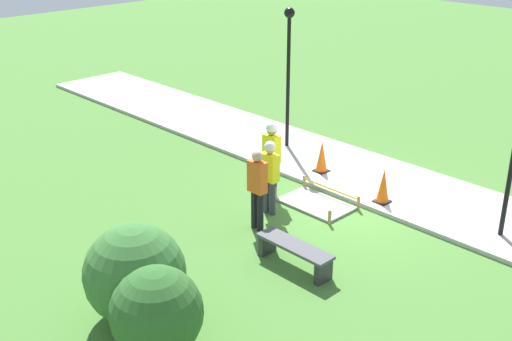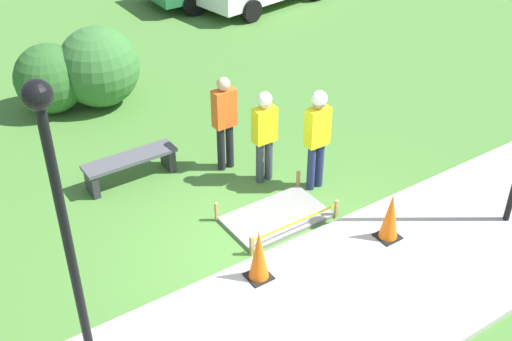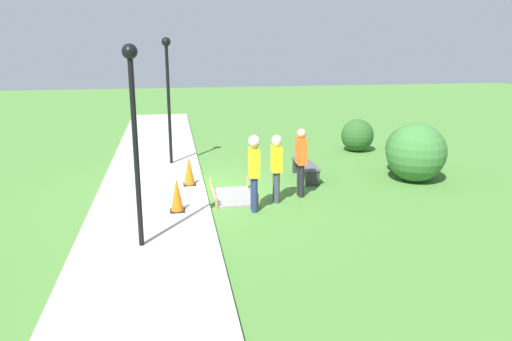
% 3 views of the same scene
% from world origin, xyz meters
% --- Properties ---
extents(ground_plane, '(60.00, 60.00, 0.00)m').
position_xyz_m(ground_plane, '(0.00, 0.00, 0.00)').
color(ground_plane, '#477A33').
extents(sidewalk, '(28.00, 2.81, 0.10)m').
position_xyz_m(sidewalk, '(0.00, -1.41, 0.05)').
color(sidewalk, '#ADAAA3').
rests_on(sidewalk, ground_plane).
extents(wet_concrete_patch, '(1.69, 1.06, 0.34)m').
position_xyz_m(wet_concrete_patch, '(0.63, 0.66, 0.04)').
color(wet_concrete_patch, gray).
rests_on(wet_concrete_patch, ground_plane).
extents(traffic_cone_near_patch, '(0.34, 0.34, 0.81)m').
position_xyz_m(traffic_cone_near_patch, '(-0.44, -0.40, 0.50)').
color(traffic_cone_near_patch, black).
rests_on(traffic_cone_near_patch, sidewalk).
extents(traffic_cone_far_patch, '(0.34, 0.34, 0.80)m').
position_xyz_m(traffic_cone_far_patch, '(1.70, -0.77, 0.50)').
color(traffic_cone_far_patch, black).
rests_on(traffic_cone_far_patch, sidewalk).
extents(park_bench, '(1.64, 0.44, 0.48)m').
position_xyz_m(park_bench, '(-0.83, 2.98, 0.34)').
color(park_bench, '#2D2D33').
rests_on(park_bench, ground_plane).
extents(worker_supervisor, '(0.40, 0.25, 1.71)m').
position_xyz_m(worker_supervisor, '(1.11, 1.70, 1.01)').
color(worker_supervisor, '#383D47').
rests_on(worker_supervisor, ground_plane).
extents(worker_assistant, '(0.40, 0.27, 1.84)m').
position_xyz_m(worker_assistant, '(1.70, 1.03, 1.11)').
color(worker_assistant, navy).
rests_on(worker_assistant, ground_plane).
extents(bystander_in_orange_shirt, '(0.40, 0.23, 1.78)m').
position_xyz_m(bystander_in_orange_shirt, '(0.76, 2.42, 1.02)').
color(bystander_in_orange_shirt, black).
rests_on(bystander_in_orange_shirt, ground_plane).
extents(lamppost_near, '(0.28, 0.28, 3.80)m').
position_xyz_m(lamppost_near, '(3.57, -1.50, 2.60)').
color(lamppost_near, black).
rests_on(lamppost_near, sidewalk).
extents(lamppost_far, '(0.28, 0.28, 3.93)m').
position_xyz_m(lamppost_far, '(-3.05, -0.88, 2.67)').
color(lamppost_far, black).
rests_on(lamppost_far, sidewalk).
extents(shrub_rounded_near, '(1.17, 1.17, 1.17)m').
position_xyz_m(shrub_rounded_near, '(-4.14, 5.83, 0.59)').
color(shrub_rounded_near, '#285623').
rests_on(shrub_rounded_near, ground_plane).
extents(shrub_rounded_mid, '(1.69, 1.69, 1.69)m').
position_xyz_m(shrub_rounded_mid, '(-0.08, 6.03, 0.84)').
color(shrub_rounded_mid, '#387033').
rests_on(shrub_rounded_mid, ground_plane).
extents(shrub_rounded_far, '(1.44, 1.44, 1.44)m').
position_xyz_m(shrub_rounded_far, '(-1.05, 6.31, 0.72)').
color(shrub_rounded_far, '#2D6028').
rests_on(shrub_rounded_far, ground_plane).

